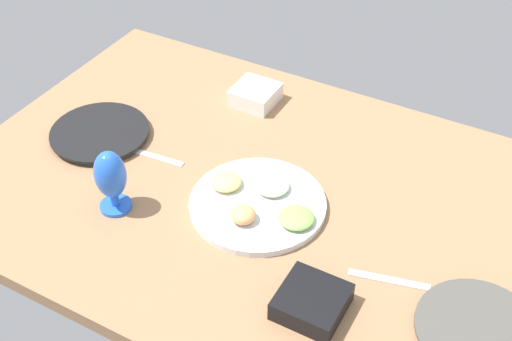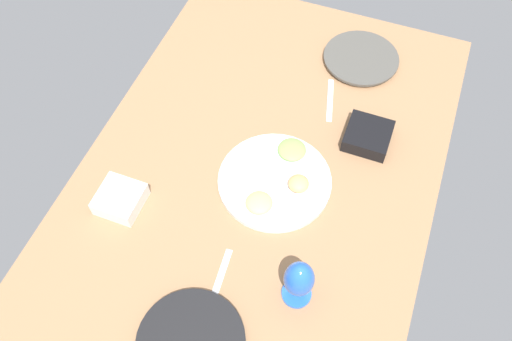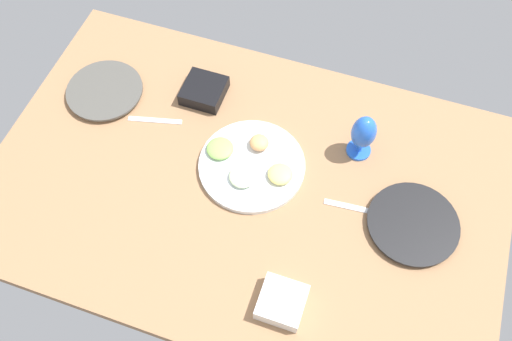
% 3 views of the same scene
% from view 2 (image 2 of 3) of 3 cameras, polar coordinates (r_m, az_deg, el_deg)
% --- Properties ---
extents(ground_plane, '(1.60, 1.04, 0.04)m').
position_cam_2_polar(ground_plane, '(1.61, 0.07, -1.07)').
color(ground_plane, '#99704C').
extents(dinner_plate_right, '(0.26, 0.26, 0.02)m').
position_cam_2_polar(dinner_plate_right, '(1.92, 11.13, 11.61)').
color(dinner_plate_right, silver).
rests_on(dinner_plate_right, ground_plane).
extents(fruit_platter, '(0.34, 0.34, 0.05)m').
position_cam_2_polar(fruit_platter, '(1.58, 2.08, -0.87)').
color(fruit_platter, silver).
rests_on(fruit_platter, ground_plane).
extents(hurricane_glass_blue, '(0.08, 0.08, 0.17)m').
position_cam_2_polar(hurricane_glass_blue, '(1.35, 4.59, -11.62)').
color(hurricane_glass_blue, blue).
rests_on(hurricane_glass_blue, ground_plane).
extents(square_bowl_black, '(0.14, 0.14, 0.05)m').
position_cam_2_polar(square_bowl_black, '(1.68, 11.87, 3.70)').
color(square_bowl_black, black).
rests_on(square_bowl_black, ground_plane).
extents(square_bowl_white, '(0.12, 0.12, 0.05)m').
position_cam_2_polar(square_bowl_white, '(1.57, -14.32, -2.92)').
color(square_bowl_white, white).
rests_on(square_bowl_white, ground_plane).
extents(fork_by_left_plate, '(0.18, 0.03, 0.01)m').
position_cam_2_polar(fork_by_left_plate, '(1.45, -3.92, -11.53)').
color(fork_by_left_plate, silver).
rests_on(fork_by_left_plate, ground_plane).
extents(fork_by_right_plate, '(0.18, 0.06, 0.01)m').
position_cam_2_polar(fork_by_right_plate, '(1.79, 7.91, 7.48)').
color(fork_by_right_plate, silver).
rests_on(fork_by_right_plate, ground_plane).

